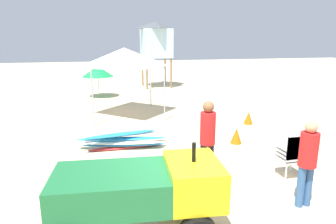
{
  "coord_description": "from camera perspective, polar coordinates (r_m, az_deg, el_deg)",
  "views": [
    {
      "loc": [
        -1.67,
        -4.58,
        2.99
      ],
      "look_at": [
        0.29,
        2.94,
        1.11
      ],
      "focal_mm": 31.74,
      "sensor_mm": 36.0,
      "label": 1
    }
  ],
  "objects": [
    {
      "name": "utility_cart",
      "position": [
        4.65,
        -5.22,
        -14.74
      ],
      "size": [
        2.67,
        1.54,
        1.5
      ],
      "color": "#1E6B38",
      "rests_on": "ground"
    },
    {
      "name": "traffic_cone_near",
      "position": [
        9.06,
        12.98,
        -4.46
      ],
      "size": [
        0.33,
        0.33,
        0.47
      ],
      "primitive_type": "cone",
      "color": "orange",
      "rests_on": "ground"
    },
    {
      "name": "surfboard_pile",
      "position": [
        8.51,
        -8.75,
        -5.37
      ],
      "size": [
        2.55,
        0.85,
        0.48
      ],
      "color": "red",
      "rests_on": "ground"
    },
    {
      "name": "traffic_cone_far",
      "position": [
        11.24,
        15.19,
        -1.07
      ],
      "size": [
        0.33,
        0.33,
        0.46
      ],
      "primitive_type": "cone",
      "color": "orange",
      "rests_on": "ground"
    },
    {
      "name": "lifeguard_near_right",
      "position": [
        6.29,
        7.6,
        -4.64
      ],
      "size": [
        0.32,
        0.32,
        1.78
      ],
      "color": "black",
      "rests_on": "ground"
    },
    {
      "name": "lifeguard_tower",
      "position": [
        19.44,
        -2.3,
        13.71
      ],
      "size": [
        1.98,
        1.98,
        4.15
      ],
      "color": "olive",
      "rests_on": "ground"
    },
    {
      "name": "stacked_plastic_chairs",
      "position": [
        7.04,
        22.89,
        -6.9
      ],
      "size": [
        0.48,
        0.48,
        1.11
      ],
      "color": "silver",
      "rests_on": "ground"
    },
    {
      "name": "popup_canopy",
      "position": [
        12.08,
        -8.39,
        10.35
      ],
      "size": [
        2.68,
        2.68,
        2.71
      ],
      "color": "#B2B2B7",
      "rests_on": "ground"
    },
    {
      "name": "lifeguard_near_left",
      "position": [
        5.92,
        25.23,
        -8.08
      ],
      "size": [
        0.32,
        0.32,
        1.63
      ],
      "color": "#33598C",
      "rests_on": "ground"
    },
    {
      "name": "ground",
      "position": [
        5.72,
        4.85,
        -17.95
      ],
      "size": [
        80.0,
        80.0,
        0.0
      ],
      "primitive_type": "plane",
      "color": "beige"
    },
    {
      "name": "beach_umbrella_left",
      "position": [
        16.34,
        -13.35,
        7.63
      ],
      "size": [
        1.65,
        1.65,
        1.68
      ],
      "color": "beige",
      "rests_on": "ground"
    },
    {
      "name": "cooler_box",
      "position": [
        9.21,
        23.96,
        -5.12
      ],
      "size": [
        0.48,
        0.36,
        0.43
      ],
      "primitive_type": "cube",
      "color": "red",
      "rests_on": "ground"
    }
  ]
}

